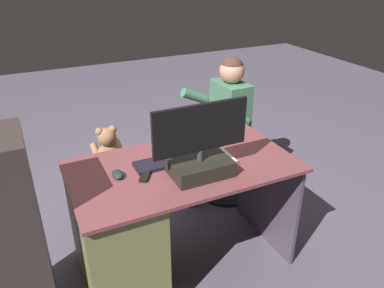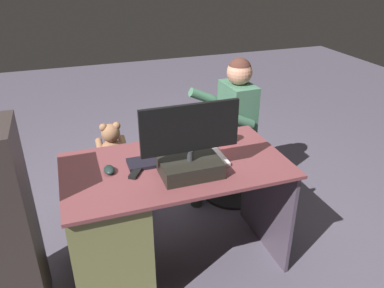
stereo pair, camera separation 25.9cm
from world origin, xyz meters
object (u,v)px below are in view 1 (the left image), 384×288
(teddy_bear, at_px, (108,148))
(person, at_px, (221,118))
(keyboard, at_px, (170,161))
(desk, at_px, (130,229))
(visitor_chair, at_px, (228,163))
(monitor, at_px, (200,153))
(computer_mouse, at_px, (118,174))
(office_chair_teddy, at_px, (112,188))
(cup, at_px, (230,134))
(tv_remote, at_px, (146,174))

(teddy_bear, height_order, person, person)
(teddy_bear, bearing_deg, keyboard, 109.73)
(desk, height_order, keyboard, keyboard)
(desk, relative_size, teddy_bear, 4.20)
(keyboard, distance_m, visitor_chair, 1.08)
(keyboard, bearing_deg, desk, 11.70)
(desk, relative_size, monitor, 2.41)
(computer_mouse, bearing_deg, person, -148.43)
(office_chair_teddy, relative_size, person, 0.44)
(teddy_bear, bearing_deg, desk, 84.98)
(desk, xyz_separation_m, monitor, (-0.39, 0.13, 0.49))
(monitor, height_order, office_chair_teddy, monitor)
(office_chair_teddy, height_order, person, person)
(desk, distance_m, keyboard, 0.47)
(desk, distance_m, monitor, 0.64)
(computer_mouse, bearing_deg, teddy_bear, -98.16)
(cup, height_order, office_chair_teddy, cup)
(cup, bearing_deg, computer_mouse, 9.67)
(desk, bearing_deg, visitor_chair, -148.47)
(monitor, distance_m, cup, 0.48)
(teddy_bear, distance_m, visitor_chair, 1.04)
(office_chair_teddy, xyz_separation_m, visitor_chair, (-0.99, 0.04, -0.01))
(desk, bearing_deg, teddy_bear, -95.02)
(office_chair_teddy, bearing_deg, monitor, 112.20)
(tv_remote, distance_m, office_chair_teddy, 0.86)
(monitor, xyz_separation_m, cup, (-0.37, -0.30, -0.08))
(desk, distance_m, person, 1.20)
(keyboard, relative_size, teddy_bear, 1.34)
(desk, bearing_deg, keyboard, -168.30)
(desk, bearing_deg, person, -146.26)
(monitor, relative_size, visitor_chair, 1.00)
(computer_mouse, xyz_separation_m, teddy_bear, (-0.09, -0.66, -0.17))
(office_chair_teddy, bearing_deg, keyboard, 110.05)
(computer_mouse, height_order, office_chair_teddy, computer_mouse)
(monitor, xyz_separation_m, computer_mouse, (0.43, -0.16, -0.11))
(desk, relative_size, computer_mouse, 13.68)
(office_chair_teddy, relative_size, visitor_chair, 0.95)
(monitor, bearing_deg, office_chair_teddy, -67.80)
(person, bearing_deg, office_chair_teddy, -2.18)
(keyboard, height_order, office_chair_teddy, keyboard)
(computer_mouse, distance_m, tv_remote, 0.15)
(cup, xyz_separation_m, tv_remote, (0.65, 0.19, -0.04))
(teddy_bear, bearing_deg, cup, 143.07)
(keyboard, xyz_separation_m, office_chair_teddy, (0.23, -0.62, -0.49))
(visitor_chair, bearing_deg, desk, 31.53)
(desk, bearing_deg, tv_remote, 169.17)
(monitor, distance_m, person, 0.99)
(desk, xyz_separation_m, office_chair_teddy, (-0.06, -0.68, -0.12))
(keyboard, bearing_deg, office_chair_teddy, -69.95)
(tv_remote, bearing_deg, teddy_bear, -53.43)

